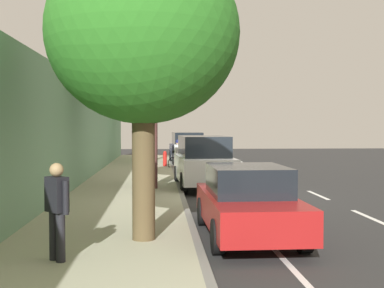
{
  "coord_description": "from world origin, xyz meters",
  "views": [
    {
      "loc": [
        2.29,
        16.65,
        2.35
      ],
      "look_at": [
        0.53,
        -10.6,
        1.39
      ],
      "focal_mm": 46.6,
      "sensor_mm": 36.0,
      "label": 1
    }
  ],
  "objects": [
    {
      "name": "ground",
      "position": [
        0.0,
        0.0,
        0.0
      ],
      "size": [
        70.73,
        70.73,
        0.0
      ],
      "primitive_type": "plane",
      "color": "#2C2C2C"
    },
    {
      "name": "fire_hydrant",
      "position": [
        2.01,
        -11.02,
        0.58
      ],
      "size": [
        0.22,
        0.22,
        0.84
      ],
      "color": "red",
      "rests_on": "sidewalk"
    },
    {
      "name": "pedestrian_on_phone",
      "position": [
        3.97,
        8.45,
        1.06
      ],
      "size": [
        0.46,
        0.48,
        1.61
      ],
      "color": "black",
      "rests_on": "sidewalk"
    },
    {
      "name": "cyclist_with_backpack",
      "position": [
        1.34,
        -10.19,
        1.0
      ],
      "size": [
        0.52,
        0.55,
        1.65
      ],
      "color": "#C6B284",
      "rests_on": "ground"
    },
    {
      "name": "lane_stripe_bike_edge",
      "position": [
        0.11,
        0.0,
        0.0
      ],
      "size": [
        0.12,
        44.21,
        0.01
      ],
      "primitive_type": "cube",
      "color": "white",
      "rests_on": "ground"
    },
    {
      "name": "parked_sedan_red_mid",
      "position": [
        0.45,
        6.27,
        0.75
      ],
      "size": [
        1.89,
        4.43,
        1.52
      ],
      "color": "maroon",
      "rests_on": "ground"
    },
    {
      "name": "street_tree_far_end",
      "position": [
        2.61,
        6.98,
        4.12
      ],
      "size": [
        3.72,
        3.72,
        5.74
      ],
      "color": "brown",
      "rests_on": "sidewalk"
    },
    {
      "name": "parked_suv_white_second",
      "position": [
        0.65,
        -2.06,
        1.03
      ],
      "size": [
        2.12,
        4.77,
        1.99
      ],
      "color": "white",
      "rests_on": "ground"
    },
    {
      "name": "parked_suv_dark_blue_nearest",
      "position": [
        0.64,
        -13.8,
        1.03
      ],
      "size": [
        2.1,
        4.77,
        1.99
      ],
      "color": "navy",
      "rests_on": "ground"
    },
    {
      "name": "sidewalk",
      "position": [
        3.48,
        0.0,
        0.08
      ],
      "size": [
        3.64,
        44.21,
        0.15
      ],
      "primitive_type": "cube",
      "color": "#AEAB90",
      "rests_on": "ground"
    },
    {
      "name": "street_tree_mid_block",
      "position": [
        2.61,
        -1.08,
        4.41
      ],
      "size": [
        3.73,
        3.73,
        5.72
      ],
      "color": "brown",
      "rests_on": "sidewalk"
    },
    {
      "name": "curb_edge",
      "position": [
        1.58,
        0.0,
        0.08
      ],
      "size": [
        0.16,
        44.21,
        0.15
      ],
      "primitive_type": "cube",
      "color": "gray",
      "rests_on": "ground"
    },
    {
      "name": "building_facade",
      "position": [
        5.55,
        0.0,
        2.09
      ],
      "size": [
        0.5,
        44.21,
        4.18
      ],
      "primitive_type": "cube",
      "color": "#73A280",
      "rests_on": "ground"
    },
    {
      "name": "bicycle_at_curb",
      "position": [
        1.12,
        -9.73,
        0.38
      ],
      "size": [
        1.53,
        0.94,
        0.77
      ],
      "color": "black",
      "rests_on": "ground"
    },
    {
      "name": "street_tree_near_cyclist",
      "position": [
        2.61,
        -16.41,
        4.03
      ],
      "size": [
        3.18,
        3.18,
        5.13
      ],
      "color": "#4D4229",
      "rests_on": "sidewalk"
    },
    {
      "name": "lane_stripe_centre",
      "position": [
        -3.11,
        -0.0,
        0.0
      ],
      "size": [
        0.14,
        44.2,
        0.01
      ],
      "color": "white",
      "rests_on": "ground"
    }
  ]
}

